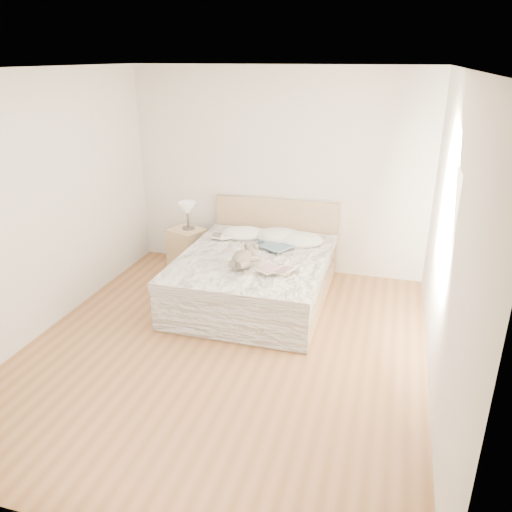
# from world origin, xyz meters

# --- Properties ---
(floor) EXTENTS (4.00, 4.50, 0.00)m
(floor) POSITION_xyz_m (0.00, 0.00, 0.00)
(floor) COLOR brown
(floor) RESTS_ON ground
(ceiling) EXTENTS (4.00, 4.50, 0.00)m
(ceiling) POSITION_xyz_m (0.00, 0.00, 2.70)
(ceiling) COLOR white
(ceiling) RESTS_ON ground
(wall_back) EXTENTS (4.00, 0.02, 2.70)m
(wall_back) POSITION_xyz_m (0.00, 2.25, 1.35)
(wall_back) COLOR silver
(wall_back) RESTS_ON ground
(wall_front) EXTENTS (4.00, 0.02, 2.70)m
(wall_front) POSITION_xyz_m (0.00, -2.25, 1.35)
(wall_front) COLOR silver
(wall_front) RESTS_ON ground
(wall_left) EXTENTS (0.02, 4.50, 2.70)m
(wall_left) POSITION_xyz_m (-2.00, 0.00, 1.35)
(wall_left) COLOR silver
(wall_left) RESTS_ON ground
(wall_right) EXTENTS (0.02, 4.50, 2.70)m
(wall_right) POSITION_xyz_m (2.00, 0.00, 1.35)
(wall_right) COLOR silver
(wall_right) RESTS_ON ground
(window) EXTENTS (0.02, 1.30, 1.10)m
(window) POSITION_xyz_m (1.99, 0.30, 1.45)
(window) COLOR white
(window) RESTS_ON wall_right
(bed) EXTENTS (1.72, 2.14, 1.00)m
(bed) POSITION_xyz_m (0.00, 1.19, 0.31)
(bed) COLOR tan
(bed) RESTS_ON floor
(nightstand) EXTENTS (0.57, 0.54, 0.56)m
(nightstand) POSITION_xyz_m (-1.20, 1.88, 0.28)
(nightstand) COLOR tan
(nightstand) RESTS_ON floor
(table_lamp) EXTENTS (0.28, 0.28, 0.38)m
(table_lamp) POSITION_xyz_m (-1.18, 1.92, 0.83)
(table_lamp) COLOR #49443E
(table_lamp) RESTS_ON nightstand
(pillow_left) EXTENTS (0.64, 0.52, 0.17)m
(pillow_left) POSITION_xyz_m (-0.32, 1.72, 0.64)
(pillow_left) COLOR white
(pillow_left) RESTS_ON bed
(pillow_middle) EXTENTS (0.66, 0.47, 0.20)m
(pillow_middle) POSITION_xyz_m (0.17, 1.73, 0.64)
(pillow_middle) COLOR white
(pillow_middle) RESTS_ON bed
(pillow_right) EXTENTS (0.64, 0.48, 0.18)m
(pillow_right) POSITION_xyz_m (0.43, 1.68, 0.64)
(pillow_right) COLOR silver
(pillow_right) RESTS_ON bed
(blouse) EXTENTS (0.74, 0.76, 0.02)m
(blouse) POSITION_xyz_m (0.24, 1.49, 0.63)
(blouse) COLOR #3E556C
(blouse) RESTS_ON bed
(photo_book) EXTENTS (0.33, 0.26, 0.02)m
(photo_book) POSITION_xyz_m (-0.56, 1.55, 0.63)
(photo_book) COLOR white
(photo_book) RESTS_ON bed
(childrens_book) EXTENTS (0.43, 0.37, 0.02)m
(childrens_book) POSITION_xyz_m (0.37, 0.69, 0.63)
(childrens_book) COLOR beige
(childrens_book) RESTS_ON bed
(teddy_bear) EXTENTS (0.33, 0.42, 0.20)m
(teddy_bear) POSITION_xyz_m (-0.02, 0.71, 0.65)
(teddy_bear) COLOR #6B6253
(teddy_bear) RESTS_ON bed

